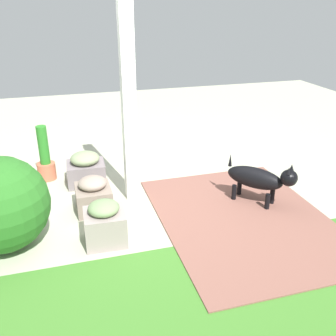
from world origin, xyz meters
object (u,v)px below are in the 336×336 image
object	(u,v)px
stone_planter_nearest	(86,169)
stone_planter_mid	(105,223)
stone_planter_near	(93,195)
terracotta_pot_tall	(45,161)
dog	(259,178)
porch_pillar	(128,97)
round_shrub	(0,205)

from	to	relation	value
stone_planter_nearest	stone_planter_mid	xyz separation A→B (m)	(-0.06, 1.40, 0.00)
stone_planter_near	stone_planter_mid	distance (m)	0.69
stone_planter_mid	terracotta_pot_tall	distance (m)	1.78
stone_planter_nearest	stone_planter_mid	bearing A→B (deg)	92.32
stone_planter_nearest	dog	bearing A→B (deg)	149.34
stone_planter_nearest	porch_pillar	bearing A→B (deg)	133.44
stone_planter_mid	round_shrub	xyz separation A→B (m)	(0.94, -0.20, 0.25)
stone_planter_mid	dog	xyz separation A→B (m)	(-1.83, -0.28, 0.12)
terracotta_pot_tall	dog	bearing A→B (deg)	149.38
stone_planter_nearest	stone_planter_mid	distance (m)	1.40
porch_pillar	stone_planter_mid	xyz separation A→B (m)	(0.45, 0.87, -1.03)
porch_pillar	terracotta_pot_tall	world-z (taller)	porch_pillar
round_shrub	terracotta_pot_tall	xyz separation A→B (m)	(-0.39, -1.49, -0.20)
terracotta_pot_tall	round_shrub	bearing A→B (deg)	75.52
stone_planter_nearest	terracotta_pot_tall	size ratio (longest dim) A/B	0.67
porch_pillar	round_shrub	bearing A→B (deg)	25.69
stone_planter_nearest	stone_planter_mid	size ratio (longest dim) A/B	1.09
stone_planter_nearest	dog	distance (m)	2.20
stone_planter_near	terracotta_pot_tall	bearing A→B (deg)	-62.90
dog	porch_pillar	bearing A→B (deg)	-23.02
stone_planter_nearest	dog	world-z (taller)	dog
round_shrub	terracotta_pot_tall	size ratio (longest dim) A/B	1.25
stone_planter_nearest	round_shrub	xyz separation A→B (m)	(0.89, 1.20, 0.26)
stone_planter_nearest	round_shrub	world-z (taller)	round_shrub
stone_planter_nearest	round_shrub	bearing A→B (deg)	53.55
stone_planter_mid	terracotta_pot_tall	world-z (taller)	terracotta_pot_tall
porch_pillar	dog	bearing A→B (deg)	156.98
stone_planter_near	round_shrub	xyz separation A→B (m)	(0.90, 0.48, 0.28)
stone_planter_near	round_shrub	bearing A→B (deg)	28.16
stone_planter_mid	terracotta_pot_tall	bearing A→B (deg)	-71.80
stone_planter_near	dog	bearing A→B (deg)	167.81
round_shrub	dog	xyz separation A→B (m)	(-2.78, -0.08, -0.13)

